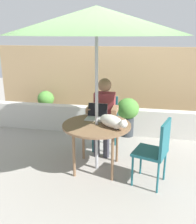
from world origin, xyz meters
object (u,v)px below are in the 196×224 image
object	(u,v)px
potted_plant_near_fence	(46,105)
laptop	(97,114)
patio_table	(97,128)
potted_plant_by_chair	(128,113)
chair_empty	(157,148)
chair_occupied	(105,118)
patio_umbrella	(97,21)
cat	(112,122)
person_seated	(104,111)

from	to	relation	value
potted_plant_near_fence	laptop	bearing A→B (deg)	-46.78
patio_table	potted_plant_by_chair	size ratio (longest dim) A/B	1.30
chair_empty	potted_plant_near_fence	world-z (taller)	chair_empty
chair_occupied	potted_plant_by_chair	distance (m)	0.70
patio_table	potted_plant_near_fence	xyz separation A→B (m)	(-1.52, 1.82, -0.25)
patio_umbrella	chair_occupied	size ratio (longest dim) A/B	2.59
chair_empty	laptop	xyz separation A→B (m)	(-0.89, 0.53, 0.23)
patio_umbrella	cat	world-z (taller)	patio_umbrella
potted_plant_near_fence	person_seated	bearing A→B (deg)	-38.47
patio_table	chair_empty	distance (m)	0.89
chair_occupied	cat	size ratio (longest dim) A/B	1.73
chair_empty	laptop	size ratio (longest dim) A/B	2.88
chair_occupied	cat	xyz separation A→B (m)	(0.24, -0.86, 0.25)
patio_table	patio_umbrella	distance (m)	1.45
chair_occupied	person_seated	world-z (taller)	person_seated
person_seated	laptop	xyz separation A→B (m)	(-0.05, -0.36, 0.06)
chair_occupied	potted_plant_near_fence	size ratio (longest dim) A/B	1.26
cat	chair_occupied	bearing A→B (deg)	105.39
cat	patio_umbrella	bearing A→B (deg)	160.43
cat	potted_plant_by_chair	bearing A→B (deg)	85.98
person_seated	chair_empty	bearing A→B (deg)	-46.39
potted_plant_near_fence	potted_plant_by_chair	bearing A→B (deg)	-13.38
patio_umbrella	chair_empty	bearing A→B (deg)	-17.38
chair_occupied	potted_plant_near_fence	distance (m)	1.85
chair_occupied	person_seated	distance (m)	0.23
patio_umbrella	laptop	world-z (taller)	patio_umbrella
patio_table	chair_empty	world-z (taller)	chair_empty
patio_umbrella	laptop	xyz separation A→B (m)	(-0.05, 0.26, -1.33)
person_seated	cat	bearing A→B (deg)	-71.36
patio_table	chair_empty	xyz separation A→B (m)	(0.84, -0.26, -0.11)
patio_table	potted_plant_near_fence	bearing A→B (deg)	129.75
chair_empty	potted_plant_by_chair	world-z (taller)	chair_empty
patio_table	laptop	size ratio (longest dim) A/B	3.11
laptop	chair_empty	bearing A→B (deg)	-30.59
patio_umbrella	cat	size ratio (longest dim) A/B	4.49
patio_umbrella	chair_empty	world-z (taller)	patio_umbrella
cat	potted_plant_by_chair	size ratio (longest dim) A/B	0.69
patio_table	potted_plant_by_chair	bearing A→B (deg)	76.17
chair_occupied	laptop	xyz separation A→B (m)	(-0.05, -0.51, 0.23)
patio_umbrella	potted_plant_by_chair	xyz separation A→B (m)	(0.34, 1.38, -1.64)
patio_table	patio_umbrella	xyz separation A→B (m)	(0.00, 0.00, 1.45)
person_seated	patio_umbrella	bearing A→B (deg)	-90.00
patio_umbrella	person_seated	xyz separation A→B (m)	(-0.00, 0.62, -1.39)
person_seated	cat	world-z (taller)	person_seated
chair_empty	laptop	world-z (taller)	laptop
chair_occupied	laptop	world-z (taller)	laptop
chair_empty	potted_plant_near_fence	bearing A→B (deg)	138.48
patio_umbrella	cat	bearing A→B (deg)	-19.57
chair_occupied	chair_empty	size ratio (longest dim) A/B	1.00
chair_empty	potted_plant_near_fence	distance (m)	3.15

